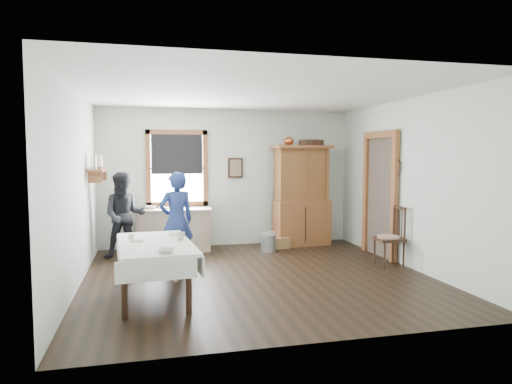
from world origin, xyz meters
TOP-DOWN VIEW (x-y plane):
  - room at (0.00, 0.00)m, footprint 5.01×5.01m
  - window at (-1.00, 2.46)m, footprint 1.18×0.07m
  - doorway at (2.46, 0.85)m, footprint 0.09×1.14m
  - wall_shelf at (-2.37, 1.54)m, footprint 0.24×1.00m
  - framed_picture at (0.15, 2.46)m, footprint 0.30×0.04m
  - rug_beater at (2.45, 0.30)m, footprint 0.01×0.27m
  - work_counter at (-1.10, 2.15)m, footprint 1.44×0.64m
  - china_hutch at (1.44, 2.15)m, footprint 1.21×0.64m
  - dining_table at (-1.48, -0.65)m, footprint 1.06×1.81m
  - spindle_chair at (2.23, 0.12)m, footprint 0.48×0.48m
  - pail at (0.63, 1.70)m, footprint 0.37×0.37m
  - wicker_basket at (0.90, 1.91)m, footprint 0.41×0.34m
  - woman_blue at (-1.13, 0.73)m, footprint 0.60×0.47m
  - figure_dark at (-1.97, 1.71)m, footprint 0.68×0.53m
  - table_cup_a at (-1.16, -0.55)m, footprint 0.14×0.14m
  - table_cup_b at (-1.78, -0.48)m, footprint 0.10×0.10m
  - table_bowl at (-1.38, -1.31)m, footprint 0.28×0.28m
  - counter_book at (-1.37, 2.26)m, footprint 0.21×0.25m
  - counter_bowl at (-1.51, 2.19)m, footprint 0.23×0.23m
  - shelf_bowl at (-2.37, 1.55)m, footprint 0.22×0.22m

SIDE VIEW (x-z plane):
  - wicker_basket at x=0.90m, z-range 0.00..0.21m
  - pail at x=0.63m, z-range 0.00..0.31m
  - dining_table at x=-1.48m, z-range 0.00..0.70m
  - work_counter at x=-1.10m, z-range 0.00..0.80m
  - spindle_chair at x=2.23m, z-range 0.00..0.98m
  - figure_dark at x=-1.97m, z-range 0.00..1.40m
  - woman_blue at x=-1.13m, z-range 0.00..1.43m
  - table_bowl at x=-1.38m, z-range 0.70..0.75m
  - table_cup_b at x=-1.78m, z-range 0.70..0.78m
  - table_cup_a at x=-1.16m, z-range 0.70..0.79m
  - counter_book at x=-1.37m, z-range 0.80..0.82m
  - counter_bowl at x=-1.51m, z-range 0.80..0.86m
  - china_hutch at x=1.44m, z-range 0.00..2.00m
  - doorway at x=2.46m, z-range 0.05..2.27m
  - room at x=0.00m, z-range 0.00..2.70m
  - framed_picture at x=0.15m, z-range 1.35..1.75m
  - wall_shelf at x=-2.37m, z-range 1.35..1.79m
  - shelf_bowl at x=-2.37m, z-range 1.57..1.62m
  - window at x=-1.00m, z-range 0.89..2.37m
  - rug_beater at x=2.45m, z-range 1.58..1.86m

